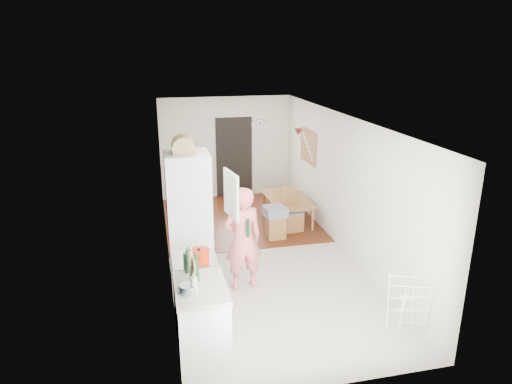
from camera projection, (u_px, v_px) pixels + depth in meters
name	position (u px, v px, depth m)	size (l,w,h in m)	color
room_shell	(258.00, 189.00, 7.99)	(3.20, 7.00, 2.50)	beige
floor	(258.00, 254.00, 8.37)	(3.20, 7.00, 0.01)	#B9B0A0
wood_floor_overlay	(239.00, 219.00, 10.09)	(3.20, 3.30, 0.01)	#5B2C18
sage_wall_panel	(169.00, 199.00, 5.61)	(0.02, 3.00, 1.30)	slate
tile_splashback	(175.00, 271.00, 5.32)	(0.02, 1.90, 0.50)	black
doorway_recess	(234.00, 158.00, 11.34)	(0.90, 0.04, 2.00)	black
base_cabinet	(202.00, 321.00, 5.60)	(0.60, 0.90, 0.86)	white
worktop	(201.00, 288.00, 5.46)	(0.62, 0.92, 0.06)	beige
range_cooker	(196.00, 290.00, 6.29)	(0.60, 0.60, 0.88)	white
cooker_top	(194.00, 260.00, 6.15)	(0.60, 0.60, 0.04)	#B6B6B9
fridge_housing	(190.00, 220.00, 7.05)	(0.66, 0.66, 2.15)	white
fridge_door	(231.00, 195.00, 6.76)	(0.56, 0.04, 0.70)	white
fridge_interior	(209.00, 190.00, 6.97)	(0.02, 0.52, 0.66)	white
pinboard	(309.00, 146.00, 10.00)	(0.03, 0.90, 0.70)	tan
pinboard_frame	(308.00, 146.00, 9.99)	(0.01, 0.94, 0.74)	olive
wall_sconce	(298.00, 132.00, 10.53)	(0.18, 0.18, 0.16)	maroon
person	(243.00, 230.00, 6.95)	(0.71, 0.47, 1.95)	#F2706F
dining_table	(288.00, 211.00, 9.91)	(1.26, 0.70, 0.44)	olive
dining_chair	(292.00, 210.00, 9.33)	(0.38, 0.38, 0.90)	olive
stool	(275.00, 227.00, 9.02)	(0.35, 0.35, 0.46)	olive
grey_drape	(275.00, 211.00, 8.93)	(0.42, 0.42, 0.19)	gray
drying_rack	(408.00, 307.00, 5.98)	(0.40, 0.36, 0.78)	white
bread_bin	(183.00, 147.00, 6.65)	(0.35, 0.33, 0.19)	#DEB67A
red_casserole	(199.00, 256.00, 6.03)	(0.28, 0.28, 0.16)	red
steel_pan	(188.00, 289.00, 5.28)	(0.21, 0.21, 0.10)	#B6B6B9
held_bottle	(248.00, 228.00, 6.82)	(0.06, 0.06, 0.28)	#163B1D
bottle_a	(196.00, 270.00, 5.51)	(0.07, 0.07, 0.30)	#163B1D
bottle_b	(187.00, 263.00, 5.72)	(0.06, 0.06, 0.26)	#163B1D
bottle_c	(194.00, 285.00, 5.26)	(0.08, 0.08, 0.20)	silver
pepper_mill_front	(185.00, 263.00, 5.80)	(0.05, 0.05, 0.20)	#DEB67A
pepper_mill_back	(190.00, 258.00, 5.89)	(0.06, 0.06, 0.22)	#DEB67A
chopping_boards	(193.00, 274.00, 5.37)	(0.04, 0.25, 0.34)	#DEB67A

